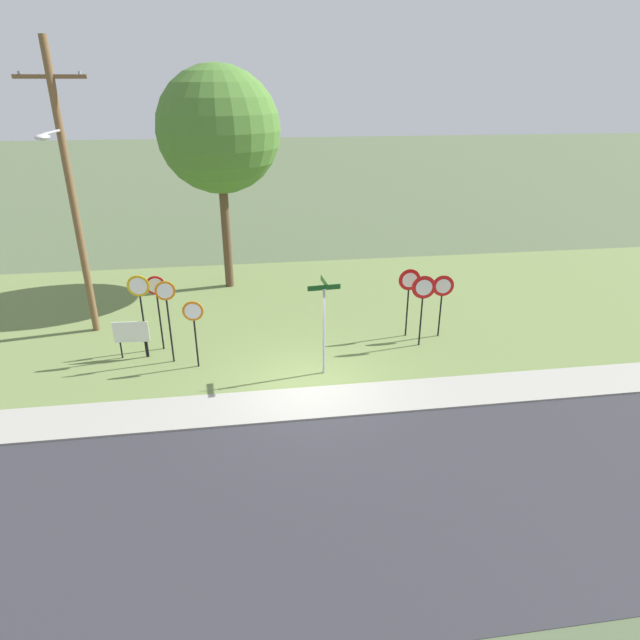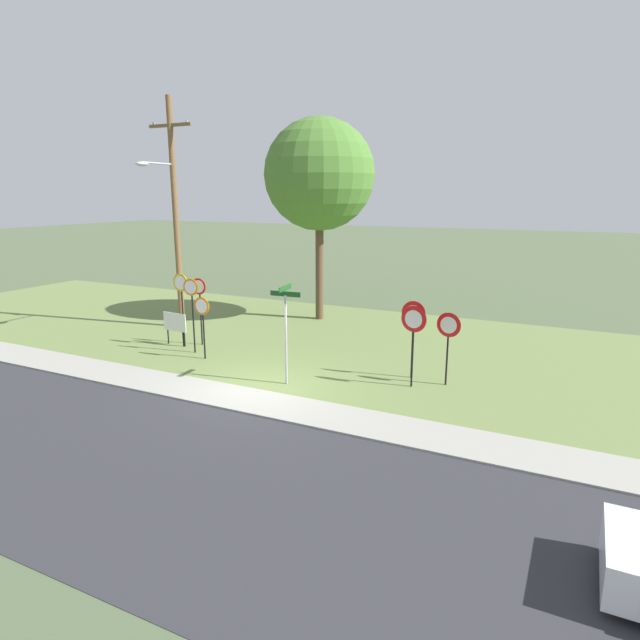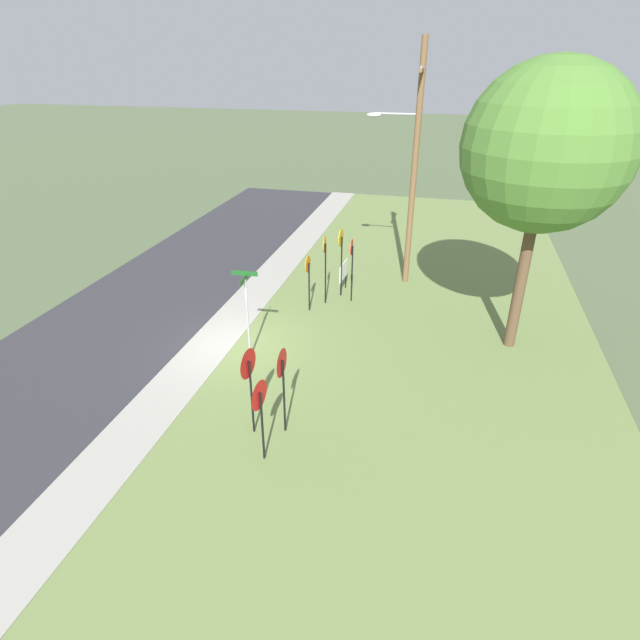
% 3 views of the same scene
% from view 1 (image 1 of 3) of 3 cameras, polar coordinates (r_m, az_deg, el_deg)
% --- Properties ---
extents(ground_plane, '(160.00, 160.00, 0.00)m').
position_cam_1_polar(ground_plane, '(15.67, -1.18, -7.31)').
color(ground_plane, '#4C5B3D').
extents(road_asphalt, '(44.00, 6.40, 0.01)m').
position_cam_1_polar(road_asphalt, '(11.86, 1.85, -19.23)').
color(road_asphalt, '#2D2D33').
rests_on(road_asphalt, ground_plane).
extents(sidewalk_strip, '(44.00, 1.60, 0.06)m').
position_cam_1_polar(sidewalk_strip, '(14.98, -0.80, -8.78)').
color(sidewalk_strip, '#99968C').
rests_on(sidewalk_strip, ground_plane).
extents(grass_median, '(44.00, 12.00, 0.04)m').
position_cam_1_polar(grass_median, '(21.00, -3.20, 1.14)').
color(grass_median, olive).
rests_on(grass_median, ground_plane).
extents(stop_sign_near_left, '(0.68, 0.10, 2.78)m').
position_cam_1_polar(stop_sign_near_left, '(17.37, -18.57, 2.12)').
color(stop_sign_near_left, black).
rests_on(stop_sign_near_left, grass_median).
extents(stop_sign_near_right, '(0.61, 0.11, 2.71)m').
position_cam_1_polar(stop_sign_near_right, '(16.85, -15.95, 1.47)').
color(stop_sign_near_right, black).
rests_on(stop_sign_near_right, grass_median).
extents(stop_sign_far_left, '(0.62, 0.10, 2.19)m').
position_cam_1_polar(stop_sign_far_left, '(16.48, -13.26, -0.07)').
color(stop_sign_far_left, black).
rests_on(stop_sign_far_left, grass_median).
extents(stop_sign_far_center, '(0.61, 0.10, 2.56)m').
position_cam_1_polar(stop_sign_far_center, '(17.84, -16.93, 2.25)').
color(stop_sign_far_center, black).
rests_on(stop_sign_far_center, grass_median).
extents(yield_sign_near_left, '(0.78, 0.13, 2.46)m').
position_cam_1_polar(yield_sign_near_left, '(17.64, 10.92, 2.72)').
color(yield_sign_near_left, black).
rests_on(yield_sign_near_left, grass_median).
extents(yield_sign_near_right, '(0.73, 0.13, 2.23)m').
position_cam_1_polar(yield_sign_near_right, '(18.52, 12.90, 2.94)').
color(yield_sign_near_right, black).
rests_on(yield_sign_near_right, grass_median).
extents(yield_sign_far_left, '(0.75, 0.10, 2.44)m').
position_cam_1_polar(yield_sign_far_left, '(18.26, 9.45, 3.51)').
color(yield_sign_far_left, black).
rests_on(yield_sign_far_left, grass_median).
extents(street_name_post, '(0.96, 0.82, 3.01)m').
position_cam_1_polar(street_name_post, '(15.61, 0.43, 0.11)').
color(street_name_post, '#9EA0A8').
rests_on(street_name_post, grass_median).
extents(utility_pole, '(2.10, 2.10, 9.39)m').
position_cam_1_polar(utility_pole, '(19.28, -25.09, 12.64)').
color(utility_pole, brown).
rests_on(utility_pole, grass_median).
extents(notice_board, '(1.10, 0.10, 1.25)m').
position_cam_1_polar(notice_board, '(17.93, -19.43, -1.40)').
color(notice_board, black).
rests_on(notice_board, grass_median).
extents(oak_tree_left, '(4.82, 4.82, 8.82)m').
position_cam_1_polar(oak_tree_left, '(22.42, -10.70, 19.16)').
color(oak_tree_left, brown).
rests_on(oak_tree_left, grass_median).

